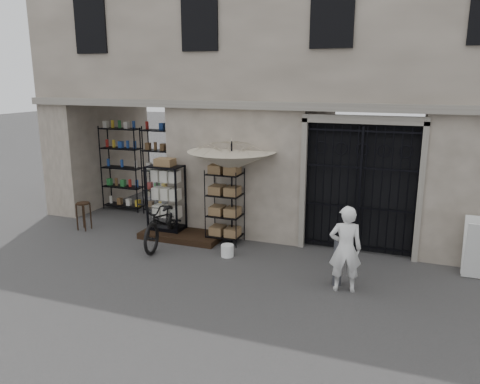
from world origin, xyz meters
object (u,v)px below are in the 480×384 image
at_px(bicycle, 165,244).
at_px(easel_sign, 479,249).
at_px(wooden_stool, 84,215).
at_px(display_cabinet, 166,201).
at_px(steel_bollard, 338,262).
at_px(white_bucket, 227,251).
at_px(market_umbrella, 232,156).
at_px(wire_rack, 225,207).
at_px(shopkeeper, 343,290).

relative_size(bicycle, easel_sign, 1.83).
xyz_separation_m(bicycle, easel_sign, (6.75, 0.47, 0.61)).
bearing_deg(wooden_stool, display_cabinet, 9.69).
xyz_separation_m(bicycle, steel_bollard, (4.21, -0.83, 0.45)).
bearing_deg(white_bucket, market_umbrella, 105.47).
height_order(wire_rack, shopkeeper, wire_rack).
bearing_deg(wooden_stool, white_bucket, -5.88).
xyz_separation_m(display_cabinet, wooden_stool, (-2.24, -0.38, -0.50)).
height_order(market_umbrella, easel_sign, market_umbrella).
bearing_deg(white_bucket, bicycle, 172.88).
relative_size(wire_rack, market_umbrella, 0.61).
distance_m(white_bucket, easel_sign, 5.11).
xyz_separation_m(bicycle, shopkeeper, (4.37, -1.02, 0.00)).
distance_m(wire_rack, steel_bollard, 3.29).
xyz_separation_m(steel_bollard, easel_sign, (2.53, 1.29, 0.15)).
distance_m(display_cabinet, shopkeeper, 4.98).
distance_m(white_bucket, shopkeeper, 2.79).
bearing_deg(display_cabinet, bicycle, -84.18).
distance_m(white_bucket, wooden_stool, 4.24).
relative_size(wire_rack, wooden_stool, 2.48).
height_order(market_umbrella, white_bucket, market_umbrella).
xyz_separation_m(bicycle, wooden_stool, (-2.51, 0.22, 0.38)).
distance_m(display_cabinet, market_umbrella, 2.11).
relative_size(market_umbrella, easel_sign, 2.49).
relative_size(white_bucket, wooden_stool, 0.39).
relative_size(bicycle, wooden_stool, 2.98).
xyz_separation_m(market_umbrella, bicycle, (-1.45, -0.70, -2.11)).
bearing_deg(easel_sign, wooden_stool, -179.17).
bearing_deg(easel_sign, white_bucket, -173.02).
xyz_separation_m(display_cabinet, bicycle, (0.26, -0.60, -0.88)).
relative_size(steel_bollard, easel_sign, 0.77).
height_order(bicycle, wooden_stool, bicycle).
bearing_deg(steel_bollard, shopkeeper, -50.45).
distance_m(steel_bollard, shopkeeper, 0.52).
bearing_deg(steel_bollard, white_bucket, 166.25).
bearing_deg(shopkeeper, display_cabinet, -32.82).
distance_m(display_cabinet, steel_bollard, 4.72).
height_order(bicycle, easel_sign, easel_sign).
xyz_separation_m(wooden_stool, steel_bollard, (6.72, -1.05, 0.07)).
distance_m(market_umbrella, shopkeeper, 3.99).
xyz_separation_m(steel_bollard, shopkeeper, (0.16, -0.19, -0.45)).
relative_size(display_cabinet, easel_sign, 1.50).
relative_size(display_cabinet, bicycle, 0.82).
bearing_deg(wooden_stool, steel_bollard, -8.86).
height_order(wire_rack, easel_sign, wire_rack).
bearing_deg(market_umbrella, steel_bollard, -28.90).
distance_m(bicycle, steel_bollard, 4.32).
bearing_deg(easel_sign, bicycle, -176.73).
bearing_deg(shopkeeper, steel_bollard, -63.99).
bearing_deg(steel_bollard, bicycle, 168.89).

